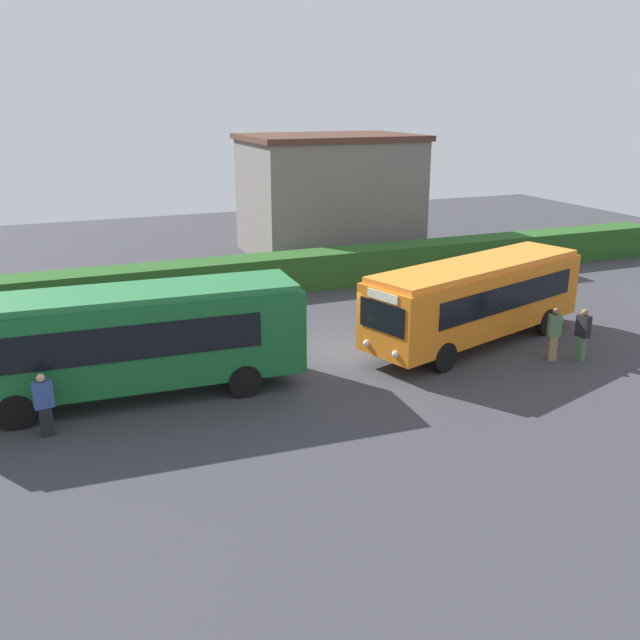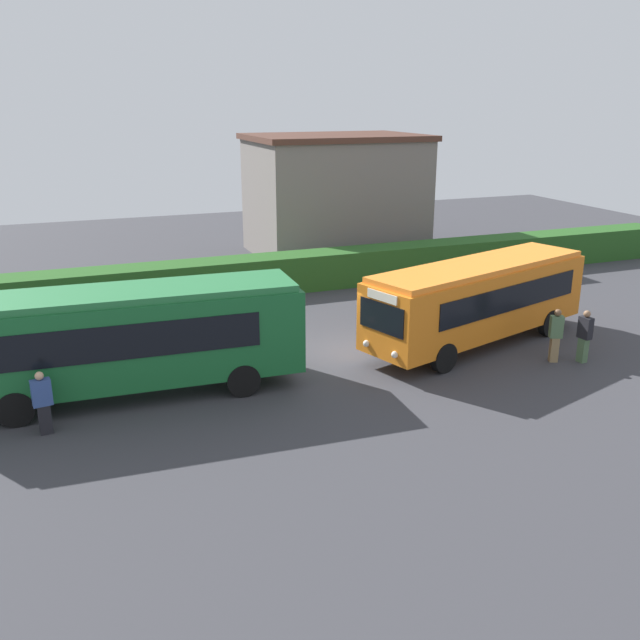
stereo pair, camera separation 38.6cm
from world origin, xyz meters
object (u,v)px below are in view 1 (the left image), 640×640
(bus_green, at_px, (129,337))
(person_center, at_px, (441,298))
(bus_orange, at_px, (476,297))
(person_left, at_px, (44,404))
(person_right, at_px, (554,333))
(person_far, at_px, (582,333))

(bus_green, distance_m, person_center, 12.80)
(bus_orange, xyz_separation_m, person_left, (-14.38, -1.82, -0.83))
(bus_orange, bearing_deg, person_right, 105.11)
(bus_green, height_order, person_far, bus_green)
(bus_orange, relative_size, person_center, 5.70)
(person_center, distance_m, person_right, 5.45)
(person_left, distance_m, person_right, 15.91)
(bus_orange, bearing_deg, person_far, 113.53)
(bus_green, distance_m, person_far, 14.60)
(person_left, xyz_separation_m, person_far, (16.77, -0.94, 0.04))
(bus_green, height_order, person_right, bus_green)
(bus_green, bearing_deg, person_left, -142.64)
(bus_orange, height_order, person_left, bus_orange)
(bus_green, relative_size, person_left, 5.87)
(person_left, bearing_deg, person_right, 79.46)
(bus_orange, bearing_deg, person_center, -115.85)
(bus_orange, bearing_deg, person_left, -10.24)
(person_left, relative_size, person_far, 0.97)
(bus_green, relative_size, person_right, 5.58)
(person_center, xyz_separation_m, person_right, (1.08, -5.34, 0.10))
(person_far, bearing_deg, person_center, -78.26)
(bus_green, height_order, bus_orange, bus_green)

